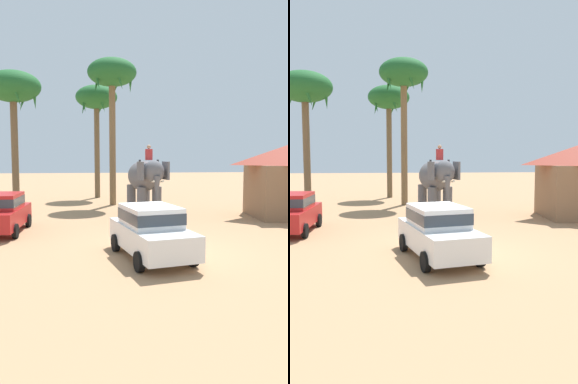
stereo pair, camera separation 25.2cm
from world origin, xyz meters
TOP-DOWN VIEW (x-y plane):
  - ground_plane at (0.00, 0.00)m, footprint 120.00×120.00m
  - car_sedan_foreground at (-0.31, -0.67)m, footprint 2.60×4.38m
  - car_parked_far_side at (-6.15, 4.06)m, footprint 1.93×4.13m
  - elephant_with_mahout at (0.53, 8.65)m, footprint 2.34×4.01m
  - palm_tree_behind_elephant at (-1.16, 12.94)m, footprint 3.20×3.20m
  - palm_tree_near_hut at (-6.93, 10.62)m, footprint 3.20×3.20m
  - palm_tree_left_of_road at (-2.24, 17.63)m, footprint 3.20×3.20m

SIDE VIEW (x-z plane):
  - ground_plane at x=0.00m, z-range 0.00..0.00m
  - car_sedan_foreground at x=-0.31m, z-range 0.08..1.78m
  - car_parked_far_side at x=-6.15m, z-range 0.08..1.78m
  - elephant_with_mahout at x=0.53m, z-range 0.05..3.93m
  - palm_tree_near_hut at x=-6.93m, z-range 2.95..11.13m
  - palm_tree_left_of_road at x=-2.24m, z-range 3.16..11.82m
  - palm_tree_behind_elephant at x=-1.16m, z-range 3.55..13.13m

